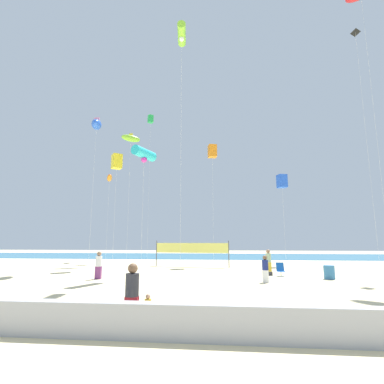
{
  "coord_description": "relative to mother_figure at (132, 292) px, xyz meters",
  "views": [
    {
      "loc": [
        1.47,
        -16.61,
        2.34
      ],
      "look_at": [
        -1.25,
        8.94,
        6.69
      ],
      "focal_mm": 27.3,
      "sensor_mm": 36.0,
      "label": 1
    }
  ],
  "objects": [
    {
      "name": "ground_plane",
      "position": [
        1.18,
        8.09,
        -0.91
      ],
      "size": [
        120.0,
        120.0,
        0.0
      ],
      "primitive_type": "plane",
      "color": "beige"
    },
    {
      "name": "ocean_band",
      "position": [
        1.18,
        39.64,
        -0.91
      ],
      "size": [
        120.0,
        20.0,
        0.01
      ],
      "primitive_type": "cube",
      "color": "teal",
      "rests_on": "ground"
    },
    {
      "name": "boardwalk_ledge",
      "position": [
        1.18,
        -1.14,
        -0.49
      ],
      "size": [
        28.0,
        0.44,
        0.84
      ],
      "primitive_type": "cube",
      "color": "#A8A8AD",
      "rests_on": "ground"
    },
    {
      "name": "mother_figure",
      "position": [
        0.0,
        0.0,
        0.0
      ],
      "size": [
        0.39,
        0.39,
        1.7
      ],
      "rotation": [
        0.0,
        0.0,
        -0.05
      ],
      "color": "maroon",
      "rests_on": "ground"
    },
    {
      "name": "toddler_figure",
      "position": [
        0.46,
        0.05,
        -0.46
      ],
      "size": [
        0.19,
        0.19,
        0.84
      ],
      "rotation": [
        0.0,
        0.0,
        -0.05
      ],
      "color": "#19727A",
      "rests_on": "ground"
    },
    {
      "name": "beachgoer_sage_shirt",
      "position": [
        5.98,
        14.38,
        0.02
      ],
      "size": [
        0.4,
        0.4,
        1.73
      ],
      "rotation": [
        0.0,
        0.0,
        2.86
      ],
      "color": "gold",
      "rests_on": "ground"
    },
    {
      "name": "beachgoer_navy_shirt",
      "position": [
        5.02,
        9.16,
        -0.09
      ],
      "size": [
        0.35,
        0.35,
        1.53
      ],
      "rotation": [
        0.0,
        0.0,
        4.15
      ],
      "color": "white",
      "rests_on": "ground"
    },
    {
      "name": "beachgoer_white_shirt",
      "position": [
        -5.22,
        9.64,
        -0.0
      ],
      "size": [
        0.39,
        0.39,
        1.7
      ],
      "rotation": [
        0.0,
        0.0,
        1.39
      ],
      "color": "#7A3872",
      "rests_on": "ground"
    },
    {
      "name": "folding_beach_chair",
      "position": [
        6.5,
        12.57,
        -0.44
      ],
      "size": [
        0.52,
        0.65,
        0.89
      ],
      "rotation": [
        0.0,
        0.0,
        0.62
      ],
      "color": "#1959B2",
      "rests_on": "ground"
    },
    {
      "name": "trash_barrel",
      "position": [
        9.22,
        11.17,
        -0.49
      ],
      "size": [
        0.66,
        0.66,
        0.84
      ],
      "primitive_type": "cylinder",
      "color": "teal",
      "rests_on": "ground"
    },
    {
      "name": "volleyball_net",
      "position": [
        -0.36,
        19.09,
        0.72
      ],
      "size": [
        7.0,
        1.34,
        2.4
      ],
      "color": "#4C4C51",
      "rests_on": "ground"
    },
    {
      "name": "beach_handbag",
      "position": [
        5.82,
        12.72,
        -0.78
      ],
      "size": [
        0.31,
        0.16,
        0.25
      ],
      "primitive_type": "cube",
      "color": "#2D2D33",
      "rests_on": "ground"
    },
    {
      "name": "kite_black_diamond",
      "position": [
        14.95,
        16.7,
        19.76
      ],
      "size": [
        0.78,
        0.8,
        21.34
      ],
      "color": "silver",
      "rests_on": "ground"
    },
    {
      "name": "kite_lime_inflatable",
      "position": [
        -7.62,
        22.18,
        12.96
      ],
      "size": [
        2.27,
        1.77,
        14.46
      ],
      "color": "silver",
      "rests_on": "ground"
    },
    {
      "name": "kite_cyan_tube",
      "position": [
        -2.72,
        10.49,
        7.41
      ],
      "size": [
        1.39,
        2.13,
        8.69
      ],
      "color": "silver",
      "rests_on": "ground"
    },
    {
      "name": "kite_lime_tube",
      "position": [
        -0.22,
        11.03,
        16.85
      ],
      "size": [
        0.86,
        2.2,
        18.11
      ],
      "color": "silver",
      "rests_on": "ground"
    },
    {
      "name": "kite_orange_inflatable",
      "position": [
        -11.67,
        26.5,
        9.39
      ],
      "size": [
        1.33,
        1.95,
        10.81
      ],
      "color": "silver",
      "rests_on": "ground"
    },
    {
      "name": "kite_blue_inflatable",
      "position": [
        -8.31,
        14.78,
        11.58
      ],
      "size": [
        1.68,
        2.63,
        13.14
      ],
      "color": "silver",
      "rests_on": "ground"
    },
    {
      "name": "kite_orange_box",
      "position": [
        1.62,
        21.65,
        10.96
      ],
      "size": [
        1.04,
        1.04,
        12.55
      ],
      "color": "silver",
      "rests_on": "ground"
    },
    {
      "name": "kite_yellow_box",
      "position": [
        -7.12,
        16.91,
        8.77
      ],
      "size": [
        1.18,
        1.18,
        10.36
      ],
      "color": "silver",
      "rests_on": "ground"
    },
    {
      "name": "kite_blue_box",
      "position": [
        8.91,
        22.49,
        7.69
      ],
      "size": [
        1.09,
        1.09,
        9.29
      ],
      "color": "silver",
      "rests_on": "ground"
    },
    {
      "name": "kite_green_box",
      "position": [
        -6.77,
        27.46,
        17.49
      ],
      "size": [
        0.87,
        0.87,
        18.96
      ],
      "color": "silver",
      "rests_on": "ground"
    }
  ]
}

